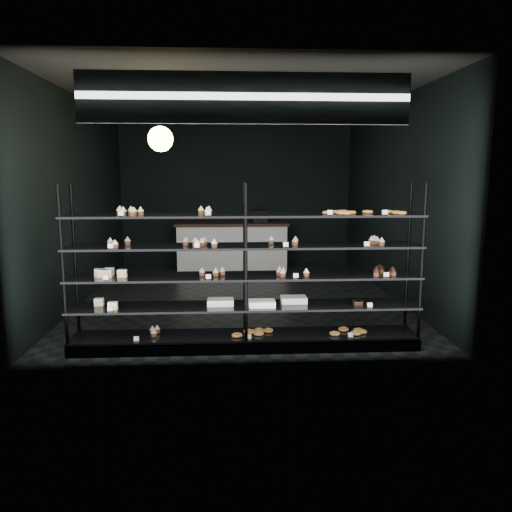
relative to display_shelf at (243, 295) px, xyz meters
name	(u,v)px	position (x,y,z in m)	size (l,w,h in m)	color
room	(239,199)	(0.02, 2.45, 0.97)	(5.01, 6.01, 3.20)	black
display_shelf	(243,295)	(0.00, 0.00, 0.00)	(4.00, 0.50, 1.91)	black
signage	(245,98)	(0.02, -0.48, 2.12)	(3.30, 0.05, 0.50)	#0C1D3D
pendant_lamp	(160,139)	(-1.02, 1.03, 1.82)	(0.32, 0.32, 0.89)	black
service_counter	(233,245)	(-0.08, 4.95, -0.13)	(2.38, 0.65, 1.23)	white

